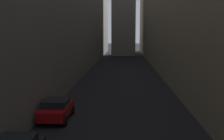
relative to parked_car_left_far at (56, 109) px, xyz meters
The scene contains 2 objects.
ground_plane 22.36m from the parked_car_left_far, 78.65° to the left, with size 264.00×264.00×0.00m, color black.
parked_car_left_far is the anchor object (origin of this frame).
Camera 1 is at (0.42, 7.29, 6.04)m, focal length 44.36 mm.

